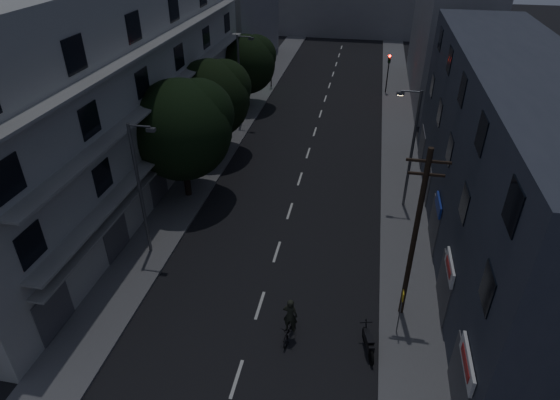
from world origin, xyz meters
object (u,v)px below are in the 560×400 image
(bus_stop_sign, at_px, (401,305))
(motorcycle, at_px, (368,343))
(utility_pole, at_px, (415,235))
(cyclist, at_px, (290,325))

(bus_stop_sign, distance_m, motorcycle, 2.28)
(utility_pole, xyz_separation_m, bus_stop_sign, (-0.24, -1.41, -2.98))
(bus_stop_sign, xyz_separation_m, cyclist, (-4.94, -1.13, -1.09))
(cyclist, bearing_deg, bus_stop_sign, 19.78)
(utility_pole, height_order, cyclist, utility_pole)
(utility_pole, distance_m, bus_stop_sign, 3.30)
(utility_pole, bearing_deg, motorcycle, -120.06)
(bus_stop_sign, height_order, motorcycle, bus_stop_sign)
(bus_stop_sign, relative_size, cyclist, 1.07)
(bus_stop_sign, xyz_separation_m, motorcycle, (-1.31, -1.27, -1.38))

